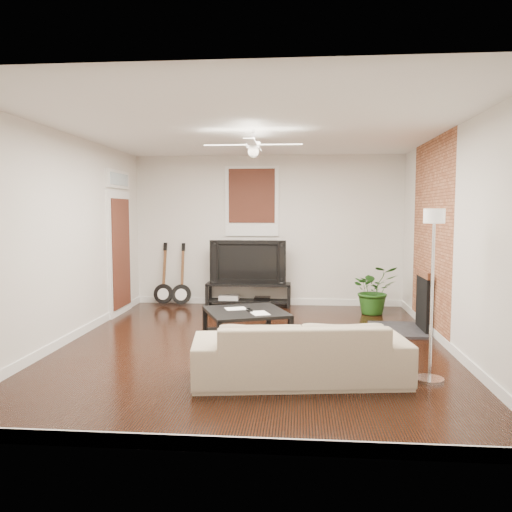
{
  "coord_description": "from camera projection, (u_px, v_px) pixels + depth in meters",
  "views": [
    {
      "loc": [
        0.6,
        -6.56,
        1.76
      ],
      "look_at": [
        0.0,
        0.4,
        1.15
      ],
      "focal_mm": 35.86,
      "sensor_mm": 36.0,
      "label": 1
    }
  ],
  "objects": [
    {
      "name": "room",
      "position": [
        253.0,
        239.0,
        6.6
      ],
      "size": [
        5.01,
        6.01,
        2.81
      ],
      "color": "black",
      "rests_on": "ground"
    },
    {
      "name": "brick_accent",
      "position": [
        431.0,
        236.0,
        7.38
      ],
      "size": [
        0.02,
        2.2,
        2.8
      ],
      "primitive_type": "cube",
      "color": "brown",
      "rests_on": "floor"
    },
    {
      "name": "fireplace",
      "position": [
        409.0,
        300.0,
        7.48
      ],
      "size": [
        0.8,
        1.1,
        0.92
      ],
      "primitive_type": "cube",
      "color": "black",
      "rests_on": "floor"
    },
    {
      "name": "window_back",
      "position": [
        252.0,
        201.0,
        9.52
      ],
      "size": [
        1.0,
        0.06,
        1.3
      ],
      "primitive_type": "cube",
      "color": "#37170F",
      "rests_on": "wall_back"
    },
    {
      "name": "door_left",
      "position": [
        120.0,
        241.0,
        8.71
      ],
      "size": [
        0.08,
        1.0,
        2.5
      ],
      "primitive_type": "cube",
      "color": "white",
      "rests_on": "wall_left"
    },
    {
      "name": "tv_stand",
      "position": [
        248.0,
        295.0,
        9.49
      ],
      "size": [
        1.56,
        0.42,
        0.44
      ],
      "primitive_type": "cube",
      "color": "black",
      "rests_on": "floor"
    },
    {
      "name": "tv",
      "position": [
        249.0,
        261.0,
        9.46
      ],
      "size": [
        1.4,
        0.18,
        0.8
      ],
      "primitive_type": "imported",
      "color": "black",
      "rests_on": "tv_stand"
    },
    {
      "name": "coffee_table",
      "position": [
        246.0,
        326.0,
        6.93
      ],
      "size": [
        1.31,
        1.31,
        0.42
      ],
      "primitive_type": "cube",
      "rotation": [
        0.0,
        0.0,
        0.37
      ],
      "color": "black",
      "rests_on": "floor"
    },
    {
      "name": "sofa",
      "position": [
        300.0,
        350.0,
        5.31
      ],
      "size": [
        2.3,
        1.15,
        0.64
      ],
      "primitive_type": "imported",
      "rotation": [
        0.0,
        0.0,
        3.28
      ],
      "color": "tan",
      "rests_on": "floor"
    },
    {
      "name": "floor_lamp",
      "position": [
        432.0,
        295.0,
        5.24
      ],
      "size": [
        0.33,
        0.33,
        1.8
      ],
      "primitive_type": null,
      "rotation": [
        0.0,
        0.0,
        0.13
      ],
      "color": "silver",
      "rests_on": "floor"
    },
    {
      "name": "potted_plant",
      "position": [
        374.0,
        290.0,
        8.77
      ],
      "size": [
        0.85,
        0.77,
        0.84
      ],
      "primitive_type": "imported",
      "rotation": [
        0.0,
        0.0,
        0.16
      ],
      "color": "#205317",
      "rests_on": "floor"
    },
    {
      "name": "guitar_left",
      "position": [
        163.0,
        274.0,
        9.56
      ],
      "size": [
        0.39,
        0.28,
        1.19
      ],
      "primitive_type": null,
      "rotation": [
        0.0,
        0.0,
        -0.06
      ],
      "color": "black",
      "rests_on": "floor"
    },
    {
      "name": "guitar_right",
      "position": [
        181.0,
        274.0,
        9.5
      ],
      "size": [
        0.38,
        0.27,
        1.19
      ],
      "primitive_type": null,
      "rotation": [
        0.0,
        0.0,
        0.04
      ],
      "color": "black",
      "rests_on": "floor"
    },
    {
      "name": "ceiling_fan",
      "position": [
        253.0,
        145.0,
        6.49
      ],
      "size": [
        1.24,
        1.24,
        0.32
      ],
      "primitive_type": null,
      "color": "white",
      "rests_on": "ceiling"
    }
  ]
}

